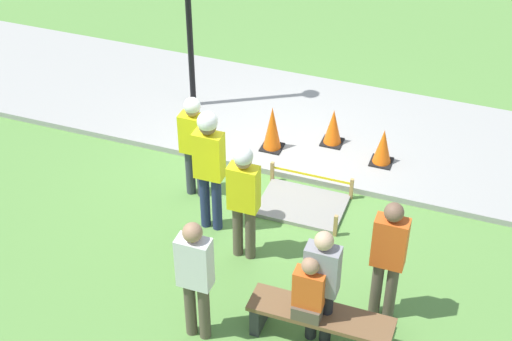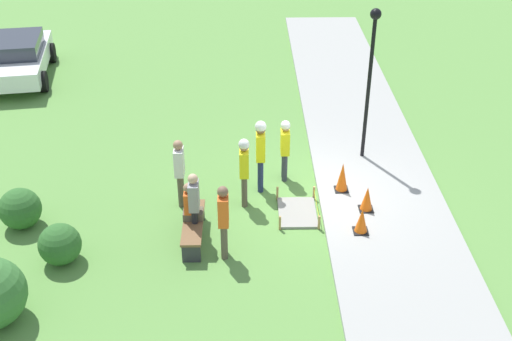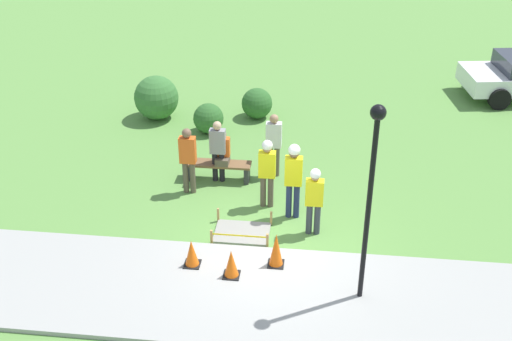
% 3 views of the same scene
% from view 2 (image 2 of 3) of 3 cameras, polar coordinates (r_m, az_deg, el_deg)
% --- Properties ---
extents(ground_plane, '(60.00, 60.00, 0.00)m').
position_cam_2_polar(ground_plane, '(16.02, 5.54, -2.23)').
color(ground_plane, '#5B8E42').
extents(sidewalk, '(28.00, 3.05, 0.10)m').
position_cam_2_polar(sidewalk, '(16.24, 10.91, -2.00)').
color(sidewalk, '#9E9E99').
rests_on(sidewalk, ground_plane).
extents(wet_concrete_patch, '(1.29, 0.95, 0.36)m').
position_cam_2_polar(wet_concrete_patch, '(15.31, 3.69, -3.73)').
color(wet_concrete_patch, gray).
rests_on(wet_concrete_patch, ground_plane).
extents(traffic_cone_near_patch, '(0.34, 0.34, 0.61)m').
position_cam_2_polar(traffic_cone_near_patch, '(14.57, 9.37, -4.41)').
color(traffic_cone_near_patch, black).
rests_on(traffic_cone_near_patch, sidewalk).
extents(traffic_cone_far_patch, '(0.34, 0.34, 0.63)m').
position_cam_2_polar(traffic_cone_far_patch, '(15.32, 9.84, -2.48)').
color(traffic_cone_far_patch, black).
rests_on(traffic_cone_far_patch, sidewalk).
extents(traffic_cone_sidewalk_edge, '(0.34, 0.34, 0.76)m').
position_cam_2_polar(traffic_cone_sidewalk_edge, '(15.93, 7.68, -0.57)').
color(traffic_cone_sidewalk_edge, black).
rests_on(traffic_cone_sidewalk_edge, sidewalk).
extents(park_bench, '(1.74, 0.44, 0.50)m').
position_cam_2_polar(park_bench, '(14.35, -5.59, -4.98)').
color(park_bench, '#2D2D33').
rests_on(park_bench, ground_plane).
extents(person_seated_on_bench, '(0.36, 0.44, 0.89)m').
position_cam_2_polar(person_seated_on_bench, '(14.18, -5.85, -3.02)').
color(person_seated_on_bench, brown).
rests_on(person_seated_on_bench, park_bench).
extents(worker_supervisor, '(0.40, 0.24, 1.67)m').
position_cam_2_polar(worker_supervisor, '(16.15, 2.59, 2.24)').
color(worker_supervisor, '#383D47').
rests_on(worker_supervisor, ground_plane).
extents(worker_assistant, '(0.40, 0.28, 1.92)m').
position_cam_2_polar(worker_assistant, '(15.59, 0.41, 1.93)').
color(worker_assistant, navy).
rests_on(worker_assistant, ground_plane).
extents(worker_trainee, '(0.40, 0.26, 1.78)m').
position_cam_2_polar(worker_trainee, '(15.07, -1.06, 0.38)').
color(worker_trainee, brown).
rests_on(worker_trainee, ground_plane).
extents(bystander_in_orange_shirt, '(0.40, 0.23, 1.76)m').
position_cam_2_polar(bystander_in_orange_shirt, '(13.44, -2.91, -4.20)').
color(bystander_in_orange_shirt, brown).
rests_on(bystander_in_orange_shirt, ground_plane).
extents(bystander_in_gray_shirt, '(0.40, 0.23, 1.75)m').
position_cam_2_polar(bystander_in_gray_shirt, '(15.21, -6.81, 0.14)').
color(bystander_in_gray_shirt, brown).
rests_on(bystander_in_gray_shirt, ground_plane).
extents(bystander_in_white_shirt, '(0.40, 0.22, 1.68)m').
position_cam_2_polar(bystander_in_white_shirt, '(14.03, -5.52, -2.90)').
color(bystander_in_white_shirt, black).
rests_on(bystander_in_white_shirt, ground_plane).
extents(lamppost_near, '(0.28, 0.28, 4.06)m').
position_cam_2_polar(lamppost_near, '(16.58, 10.18, 9.30)').
color(lamppost_near, black).
rests_on(lamppost_near, sidewalk).
extents(parked_car_white, '(4.62, 2.67, 1.43)m').
position_cam_2_polar(parked_car_white, '(23.81, -20.52, 9.44)').
color(parked_car_white, white).
rests_on(parked_car_white, ground_plane).
extents(shrub_rounded_mid, '(0.91, 0.91, 0.91)m').
position_cam_2_polar(shrub_rounded_mid, '(14.20, -17.04, -6.30)').
color(shrub_rounded_mid, '#2D6028').
rests_on(shrub_rounded_mid, ground_plane).
extents(shrub_rounded_far, '(0.96, 0.96, 0.96)m').
position_cam_2_polar(shrub_rounded_far, '(15.58, -20.23, -3.20)').
color(shrub_rounded_far, '#2D6028').
rests_on(shrub_rounded_far, ground_plane).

